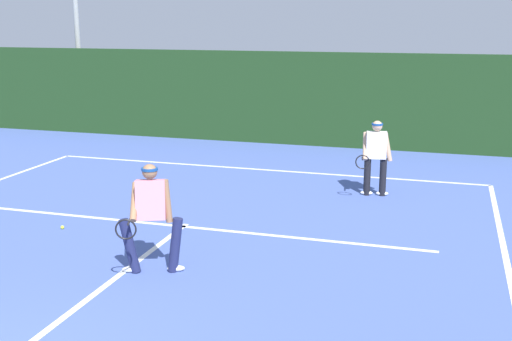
# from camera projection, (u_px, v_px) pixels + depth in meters

# --- Properties ---
(court_line_baseline_far) EXTENTS (10.87, 0.10, 0.01)m
(court_line_baseline_far) POSITION_uv_depth(u_px,v_px,m) (258.00, 169.00, 15.83)
(court_line_baseline_far) COLOR white
(court_line_baseline_far) RESTS_ON ground_plane
(court_line_service) EXTENTS (8.86, 0.10, 0.01)m
(court_line_service) POSITION_uv_depth(u_px,v_px,m) (183.00, 226.00, 11.47)
(court_line_service) COLOR white
(court_line_service) RESTS_ON ground_plane
(court_line_centre) EXTENTS (0.10, 6.40, 0.01)m
(court_line_centre) POSITION_uv_depth(u_px,v_px,m) (93.00, 295.00, 8.63)
(court_line_centre) COLOR white
(court_line_centre) RESTS_ON ground_plane
(player_near) EXTENTS (0.93, 0.94, 1.64)m
(player_near) POSITION_uv_depth(u_px,v_px,m) (151.00, 214.00, 9.21)
(player_near) COLOR #1E234C
(player_near) RESTS_ON ground_plane
(player_far) EXTENTS (0.68, 0.84, 1.59)m
(player_far) POSITION_uv_depth(u_px,v_px,m) (376.00, 155.00, 13.30)
(player_far) COLOR black
(player_far) RESTS_ON ground_plane
(tennis_ball) EXTENTS (0.07, 0.07, 0.07)m
(tennis_ball) POSITION_uv_depth(u_px,v_px,m) (62.00, 227.00, 11.33)
(tennis_ball) COLOR #D1E033
(tennis_ball) RESTS_ON ground_plane
(back_fence_windscreen) EXTENTS (22.78, 0.12, 2.72)m
(back_fence_windscreen) POSITION_uv_depth(u_px,v_px,m) (292.00, 99.00, 18.68)
(back_fence_windscreen) COLOR #1C3A19
(back_fence_windscreen) RESTS_ON ground_plane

